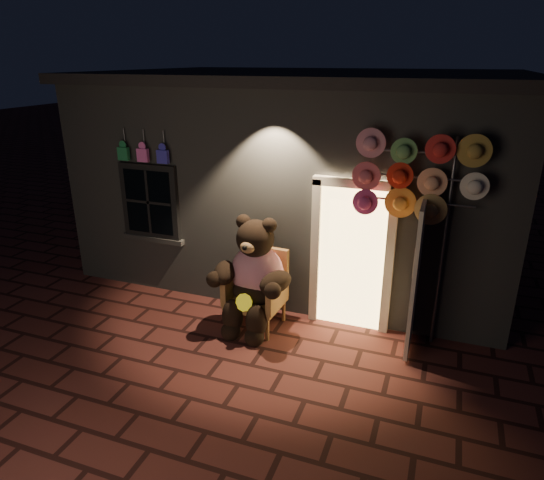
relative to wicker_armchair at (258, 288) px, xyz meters
The scene contains 5 objects.
ground 1.18m from the wicker_armchair, 95.71° to the right, with size 60.00×60.00×0.00m, color #52231F.
shop_building 3.18m from the wicker_armchair, 91.98° to the left, with size 7.30×5.95×3.51m.
wicker_armchair is the anchor object (origin of this frame).
teddy_bear 0.29m from the wicker_armchair, 92.27° to the right, with size 1.24×0.99×1.71m.
hat_rack 2.64m from the wicker_armchair, ahead, with size 1.60×0.22×2.84m.
Camera 1 is at (2.47, -4.81, 3.69)m, focal length 32.00 mm.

